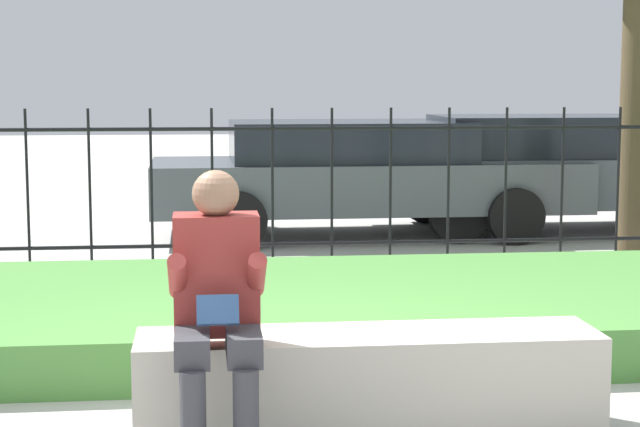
% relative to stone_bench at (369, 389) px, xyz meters
% --- Properties ---
extents(stone_bench, '(2.21, 0.50, 0.50)m').
position_rel_stone_bench_xyz_m(stone_bench, '(0.00, 0.00, 0.00)').
color(stone_bench, '#B7B2A3').
rests_on(stone_bench, ground_plane).
extents(person_seated_reader, '(0.42, 0.73, 1.30)m').
position_rel_stone_bench_xyz_m(person_seated_reader, '(-0.72, -0.29, 0.50)').
color(person_seated_reader, black).
rests_on(person_seated_reader, ground_plane).
extents(grass_berm, '(9.70, 2.73, 0.31)m').
position_rel_stone_bench_xyz_m(grass_berm, '(-0.18, 2.07, -0.07)').
color(grass_berm, '#4C893D').
rests_on(grass_berm, ground_plane).
extents(iron_fence, '(7.70, 0.03, 1.47)m').
position_rel_stone_bench_xyz_m(iron_fence, '(-0.18, 4.19, 0.54)').
color(iron_fence, black).
rests_on(iron_fence, ground_plane).
extents(car_parked_right, '(4.68, 1.86, 1.31)m').
position_rel_stone_bench_xyz_m(car_parked_right, '(3.30, 6.85, 0.48)').
color(car_parked_right, '#4C5156').
rests_on(car_parked_right, ground_plane).
extents(car_parked_center, '(4.68, 1.96, 1.26)m').
position_rel_stone_bench_xyz_m(car_parked_center, '(0.96, 6.69, 0.46)').
color(car_parked_center, '#4C5156').
rests_on(car_parked_center, ground_plane).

